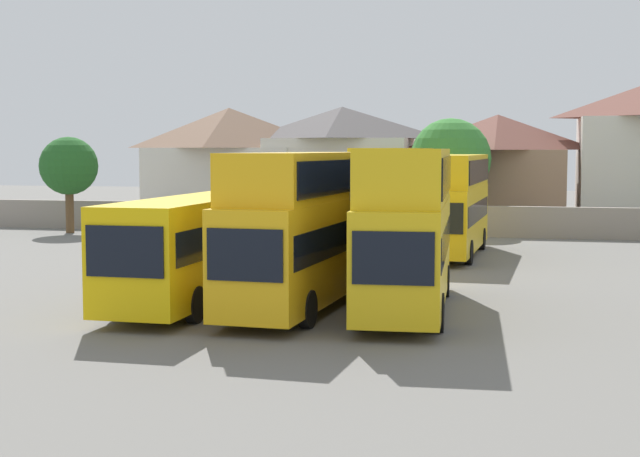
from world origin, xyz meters
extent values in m
plane|color=slate|center=(0.00, 18.00, 0.00)|extent=(140.00, 140.00, 0.00)
cube|color=gray|center=(0.00, 25.50, 0.90)|extent=(56.00, 0.50, 1.80)
cube|color=yellow|center=(-3.42, -0.14, 1.93)|extent=(2.80, 10.88, 3.15)
cube|color=black|center=(-3.53, -5.57, 2.31)|extent=(2.29, 0.12, 1.42)
cube|color=black|center=(-3.42, -0.14, 2.31)|extent=(2.83, 10.01, 0.99)
cylinder|color=black|center=(-2.29, -3.52, 0.55)|extent=(0.32, 1.11, 1.10)
cylinder|color=black|center=(-4.68, -3.47, 0.55)|extent=(0.32, 1.11, 1.10)
cylinder|color=black|center=(-2.16, 3.19, 0.55)|extent=(0.32, 1.11, 1.10)
cylinder|color=black|center=(-4.55, 3.24, 0.55)|extent=(0.32, 1.11, 1.10)
cube|color=yellow|center=(0.18, -0.18, 1.92)|extent=(3.03, 10.78, 3.12)
cube|color=black|center=(-0.12, -5.52, 2.29)|extent=(2.14, 0.20, 1.40)
cube|color=black|center=(0.18, -0.18, 2.29)|extent=(3.02, 9.93, 0.98)
cube|color=yellow|center=(0.20, 0.09, 4.23)|extent=(2.95, 10.25, 1.51)
cube|color=black|center=(0.20, 0.09, 4.23)|extent=(3.01, 9.72, 1.05)
cylinder|color=black|center=(1.11, -3.54, 0.55)|extent=(0.36, 1.12, 1.10)
cylinder|color=black|center=(-1.12, -3.41, 0.55)|extent=(0.36, 1.12, 1.10)
cylinder|color=black|center=(1.48, 3.06, 0.55)|extent=(0.36, 1.12, 1.10)
cylinder|color=black|center=(-0.75, 3.19, 0.55)|extent=(0.36, 1.12, 1.10)
cube|color=yellow|center=(3.50, -0.20, 1.91)|extent=(3.03, 10.22, 3.10)
cube|color=black|center=(3.81, -5.26, 2.28)|extent=(2.14, 0.21, 1.40)
cube|color=black|center=(3.50, -0.20, 2.28)|extent=(3.02, 9.42, 0.98)
cube|color=yellow|center=(3.49, 0.05, 4.28)|extent=(2.95, 9.72, 1.64)
cube|color=black|center=(3.49, 0.05, 4.28)|extent=(3.01, 9.22, 1.15)
cylinder|color=black|center=(4.80, -3.26, 0.55)|extent=(0.37, 1.12, 1.10)
cylinder|color=black|center=(2.57, -3.40, 0.55)|extent=(0.37, 1.12, 1.10)
cylinder|color=black|center=(4.43, 2.99, 0.55)|extent=(0.37, 1.12, 1.10)
cylinder|color=black|center=(2.20, 2.85, 0.55)|extent=(0.37, 1.12, 1.10)
cube|color=yellow|center=(-3.10, 15.44, 1.87)|extent=(2.96, 11.72, 3.02)
cube|color=black|center=(-2.85, 9.62, 2.23)|extent=(2.16, 0.18, 1.36)
cube|color=black|center=(-3.10, 15.44, 2.23)|extent=(2.96, 10.79, 0.95)
cylinder|color=black|center=(-1.82, 11.89, 0.55)|extent=(0.35, 1.11, 1.10)
cylinder|color=black|center=(-4.07, 11.79, 0.55)|extent=(0.35, 1.11, 1.10)
cylinder|color=black|center=(-2.14, 19.09, 0.55)|extent=(0.35, 1.11, 1.10)
cylinder|color=black|center=(-4.39, 18.99, 0.55)|extent=(0.35, 1.11, 1.10)
cube|color=yellow|center=(0.78, 15.87, 1.92)|extent=(2.72, 11.30, 3.13)
cube|color=black|center=(0.68, 10.22, 2.30)|extent=(2.22, 0.12, 1.41)
cube|color=black|center=(0.78, 15.87, 2.30)|extent=(2.75, 10.40, 0.99)
cube|color=yellow|center=(0.78, 16.15, 4.31)|extent=(2.66, 10.74, 1.65)
cube|color=black|center=(0.78, 16.15, 4.31)|extent=(2.74, 10.18, 1.15)
cylinder|color=black|center=(1.88, 12.36, 0.55)|extent=(0.32, 1.11, 1.10)
cylinder|color=black|center=(-0.45, 12.40, 0.55)|extent=(0.32, 1.11, 1.10)
cylinder|color=black|center=(2.00, 19.34, 0.55)|extent=(0.32, 1.11, 1.10)
cylinder|color=black|center=(-0.32, 19.38, 0.55)|extent=(0.32, 1.11, 1.10)
cube|color=yellow|center=(3.68, 15.40, 1.83)|extent=(2.85, 10.35, 2.94)
cube|color=black|center=(3.47, 10.25, 2.18)|extent=(2.15, 0.17, 1.32)
cube|color=black|center=(3.68, 15.40, 2.18)|extent=(2.86, 9.53, 0.93)
cube|color=yellow|center=(3.69, 15.66, 4.06)|extent=(2.78, 9.84, 1.52)
cube|color=black|center=(3.69, 15.66, 4.06)|extent=(2.85, 9.33, 1.07)
cylinder|color=black|center=(4.67, 12.18, 0.55)|extent=(0.34, 1.11, 1.10)
cylinder|color=black|center=(2.43, 12.27, 0.55)|extent=(0.34, 1.11, 1.10)
cylinder|color=black|center=(4.93, 18.53, 0.55)|extent=(0.34, 1.11, 1.10)
cylinder|color=black|center=(2.68, 18.62, 0.55)|extent=(0.34, 1.11, 1.10)
cube|color=silver|center=(-14.10, 35.43, 2.59)|extent=(10.69, 7.70, 5.18)
pyramid|color=brown|center=(-14.10, 35.43, 6.63)|extent=(11.22, 8.09, 2.88)
cube|color=silver|center=(-5.75, 35.47, 2.92)|extent=(9.81, 7.45, 5.83)
pyramid|color=#514C4C|center=(-5.75, 35.47, 6.95)|extent=(10.30, 7.82, 2.23)
cube|color=#9E7A60|center=(5.10, 34.36, 2.52)|extent=(8.81, 7.76, 5.05)
pyramid|color=brown|center=(5.10, 34.36, 6.22)|extent=(9.25, 8.15, 2.34)
cylinder|color=brown|center=(-20.02, 22.50, 1.42)|extent=(0.50, 0.50, 2.85)
sphere|color=#235B23|center=(-20.02, 22.50, 4.08)|extent=(3.52, 3.52, 3.52)
cylinder|color=brown|center=(2.50, 28.00, 1.39)|extent=(0.47, 0.47, 2.77)
sphere|color=#387F33|center=(2.50, 28.00, 4.50)|extent=(4.93, 4.93, 4.93)
camera|label=1|loc=(7.19, -28.82, 5.10)|focal=51.94mm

